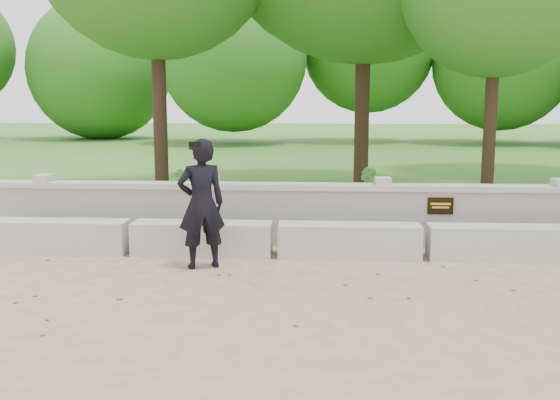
{
  "coord_description": "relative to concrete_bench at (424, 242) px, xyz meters",
  "views": [
    {
      "loc": [
        -1.38,
        -6.34,
        2.08
      ],
      "look_at": [
        -1.9,
        1.39,
        0.85
      ],
      "focal_mm": 40.0,
      "sensor_mm": 36.0,
      "label": 1
    }
  ],
  "objects": [
    {
      "name": "ground",
      "position": [
        -0.0,
        -1.9,
        -0.22
      ],
      "size": [
        80.0,
        80.0,
        0.0
      ],
      "primitive_type": "plane",
      "color": "tan",
      "rests_on": "ground"
    },
    {
      "name": "man_main",
      "position": [
        -2.87,
        -0.66,
        0.59
      ],
      "size": [
        0.7,
        0.66,
        1.63
      ],
      "color": "black",
      "rests_on": "ground"
    },
    {
      "name": "shrub_a",
      "position": [
        -3.95,
        2.89,
        0.33
      ],
      "size": [
        0.38,
        0.33,
        0.61
      ],
      "primitive_type": "imported",
      "rotation": [
        0.0,
        0.0,
        0.41
      ],
      "color": "#417E2B",
      "rests_on": "lawn"
    },
    {
      "name": "parapet_wall",
      "position": [
        0.0,
        0.7,
        0.24
      ],
      "size": [
        12.5,
        0.35,
        0.9
      ],
      "color": "#A4A29B",
      "rests_on": "ground"
    },
    {
      "name": "shrub_b",
      "position": [
        -0.51,
        3.14,
        0.34
      ],
      "size": [
        0.44,
        0.45,
        0.63
      ],
      "primitive_type": "imported",
      "rotation": [
        0.0,
        0.0,
        2.32
      ],
      "color": "#417E2B",
      "rests_on": "lawn"
    },
    {
      "name": "concrete_bench",
      "position": [
        0.0,
        0.0,
        0.0
      ],
      "size": [
        11.9,
        0.45,
        0.45
      ],
      "color": "#AFADA5",
      "rests_on": "ground"
    },
    {
      "name": "lawn",
      "position": [
        -0.0,
        12.1,
        -0.1
      ],
      "size": [
        40.0,
        22.0,
        0.25
      ],
      "primitive_type": "cube",
      "color": "#3C6C26",
      "rests_on": "ground"
    }
  ]
}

